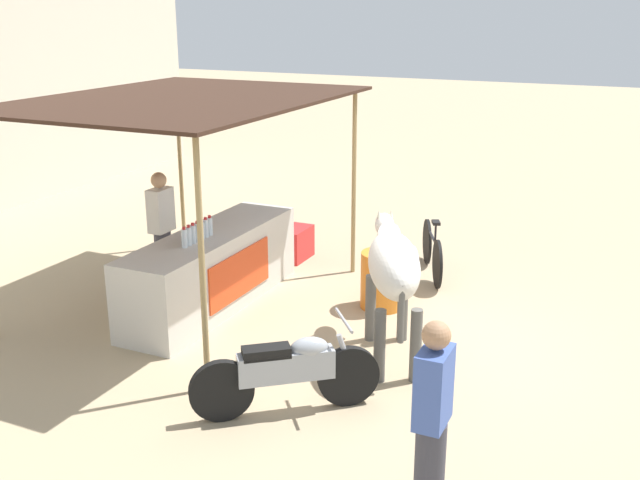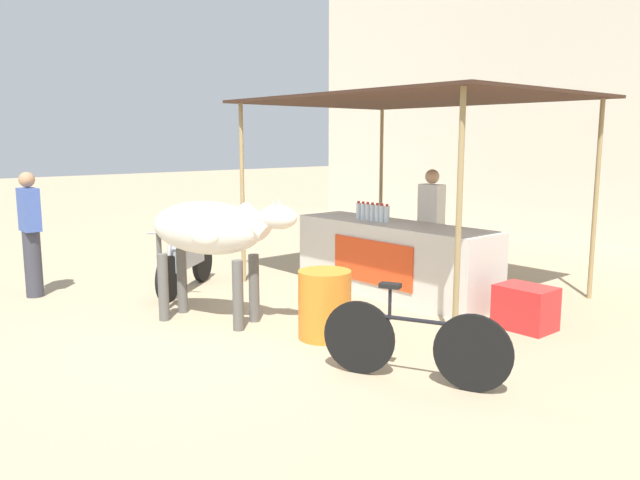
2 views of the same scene
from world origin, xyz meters
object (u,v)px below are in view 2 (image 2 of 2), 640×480
vendor_behind_counter (431,226)px  stall_counter (393,258)px  bicycle_leaning (413,343)px  passerby_on_street (31,233)px  cooler_box (525,308)px  cow (212,232)px  water_barrel (325,304)px  motorcycle_parked (185,260)px

vendor_behind_counter → stall_counter: bearing=-91.9°
bicycle_leaning → passerby_on_street: 5.46m
cooler_box → passerby_on_street: (-5.04, -3.63, 0.61)m
vendor_behind_counter → cooler_box: 2.28m
vendor_behind_counter → cow: bearing=-97.9°
water_barrel → cow: bearing=-156.0°
stall_counter → cow: cow is taller
passerby_on_street → water_barrel: bearing=24.6°
vendor_behind_counter → passerby_on_street: bearing=-123.9°
stall_counter → vendor_behind_counter: vendor_behind_counter is taller
cooler_box → bicycle_leaning: (0.19, -2.10, 0.11)m
stall_counter → water_barrel: size_ratio=4.16×
stall_counter → cow: bearing=-99.6°
water_barrel → cooler_box: bearing=57.1°
motorcycle_parked → stall_counter: bearing=46.8°
vendor_behind_counter → water_barrel: (0.82, -2.72, -0.49)m
vendor_behind_counter → bicycle_leaning: bearing=-53.1°
stall_counter → bicycle_leaning: size_ratio=1.97×
cooler_box → water_barrel: water_barrel is taller
bicycle_leaning → passerby_on_street: passerby_on_street is taller
cow → bicycle_leaning: cow is taller
water_barrel → cow: cow is taller
cow → passerby_on_street: passerby_on_street is taller
stall_counter → bicycle_leaning: (2.24, -2.19, -0.13)m
stall_counter → bicycle_leaning: stall_counter is taller
cow → motorcycle_parked: bearing=162.3°
vendor_behind_counter → passerby_on_street: (-3.01, -4.48, 0.00)m
cow → passerby_on_street: 2.82m
vendor_behind_counter → water_barrel: vendor_behind_counter is taller
water_barrel → cow: 1.55m
water_barrel → bicycle_leaning: size_ratio=0.47×
bicycle_leaning → stall_counter: bearing=135.6°
cooler_box → cow: (-2.48, -2.44, 0.79)m
motorcycle_parked → bicycle_leaning: size_ratio=0.96×
water_barrel → bicycle_leaning: bicycle_leaning is taller
vendor_behind_counter → cooler_box: bearing=-22.7°
bicycle_leaning → passerby_on_street: size_ratio=0.92×
cow → vendor_behind_counter: bearing=82.1°
cooler_box → cow: cow is taller
stall_counter → cooler_box: bearing=-2.7°
stall_counter → vendor_behind_counter: (0.03, 0.75, 0.37)m
vendor_behind_counter → motorcycle_parked: vendor_behind_counter is taller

